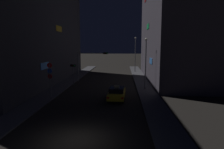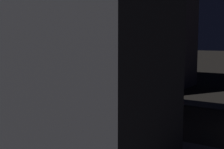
# 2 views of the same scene
# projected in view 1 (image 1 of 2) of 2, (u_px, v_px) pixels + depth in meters

# --- Properties ---
(ground_plane) EXTENTS (300.00, 300.00, 0.00)m
(ground_plane) POSITION_uv_depth(u_px,v_px,m) (76.00, 141.00, 12.99)
(ground_plane) COLOR black
(sidewalk_left) EXTENTS (2.45, 49.03, 0.13)m
(sidewalk_left) POSITION_uv_depth(u_px,v_px,m) (71.00, 80.00, 35.57)
(sidewalk_left) COLOR #424247
(sidewalk_left) RESTS_ON ground_plane
(sidewalk_right) EXTENTS (2.45, 49.03, 0.13)m
(sidewalk_right) POSITION_uv_depth(u_px,v_px,m) (141.00, 81.00, 34.90)
(sidewalk_right) COLOR #424247
(sidewalk_right) RESTS_ON ground_plane
(building_facade_left) EXTENTS (6.18, 32.84, 19.23)m
(building_facade_left) POSITION_uv_depth(u_px,v_px,m) (40.00, 24.00, 32.66)
(building_facade_left) COLOR #333338
(building_facade_left) RESTS_ON ground_plane
(building_facade_right) EXTENTS (11.62, 25.29, 20.68)m
(building_facade_right) POSITION_uv_depth(u_px,v_px,m) (181.00, 22.00, 35.43)
(building_facade_right) COLOR #3D3842
(building_facade_right) RESTS_ON ground_plane
(taxi) EXTENTS (2.03, 4.54, 1.62)m
(taxi) POSITION_uv_depth(u_px,v_px,m) (117.00, 93.00, 23.01)
(taxi) COLOR yellow
(taxi) RESTS_ON ground_plane
(traffic_light_overhead) EXTENTS (5.28, 0.42, 5.11)m
(traffic_light_overhead) POSITION_uv_depth(u_px,v_px,m) (90.00, 60.00, 34.46)
(traffic_light_overhead) COLOR slate
(traffic_light_overhead) RESTS_ON ground_plane
(traffic_light_left_kerb) EXTENTS (0.80, 0.42, 3.32)m
(traffic_light_left_kerb) POSITION_uv_depth(u_px,v_px,m) (73.00, 70.00, 31.30)
(traffic_light_left_kerb) COLOR slate
(traffic_light_left_kerb) RESTS_ON ground_plane
(sign_pole_left) EXTENTS (0.59, 0.10, 4.03)m
(sign_pole_left) POSITION_uv_depth(u_px,v_px,m) (50.00, 77.00, 23.29)
(sign_pole_left) COLOR slate
(sign_pole_left) RESTS_ON sidewalk_left
(street_lamp_near_block) EXTENTS (0.37, 0.37, 7.01)m
(street_lamp_near_block) POSITION_uv_depth(u_px,v_px,m) (146.00, 59.00, 27.66)
(street_lamp_near_block) COLOR slate
(street_lamp_near_block) RESTS_ON sidewalk_right
(street_lamp_far_block) EXTENTS (0.37, 0.37, 7.95)m
(street_lamp_far_block) POSITION_uv_depth(u_px,v_px,m) (135.00, 52.00, 46.72)
(street_lamp_far_block) COLOR slate
(street_lamp_far_block) RESTS_ON sidewalk_right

